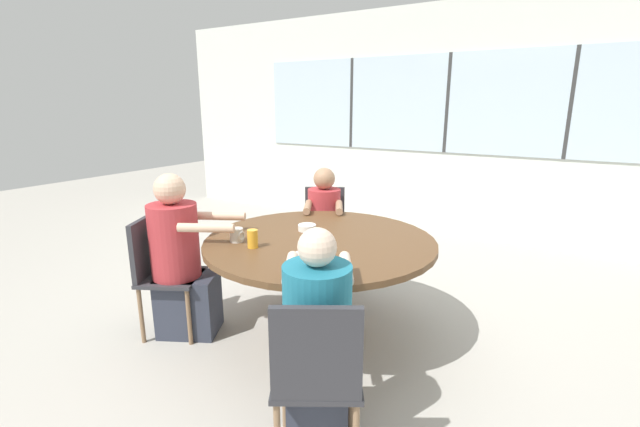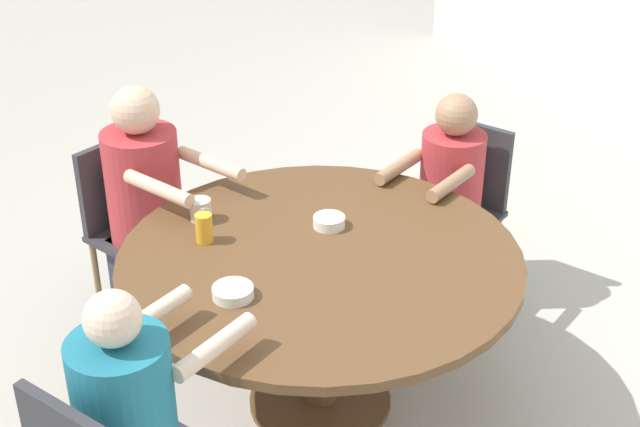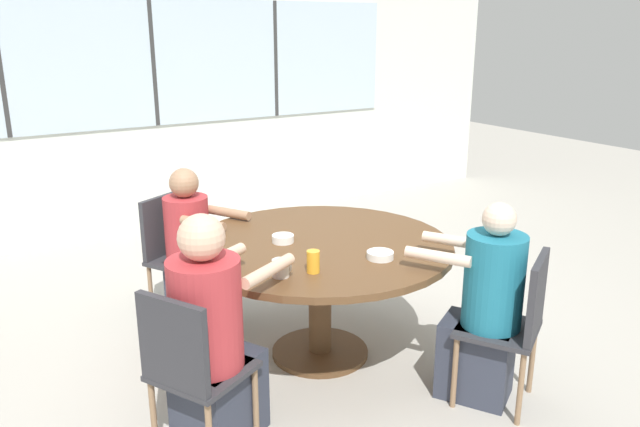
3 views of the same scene
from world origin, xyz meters
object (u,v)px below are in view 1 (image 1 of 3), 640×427
Objects in this scene: chair_for_woman_green_shirt at (325,224)px; coffee_mug at (237,235)px; person_woman_green_shirt at (324,232)px; chair_for_man_blue_shirt at (159,266)px; person_man_teal_shirt at (317,351)px; chair_for_man_teal_shirt at (317,371)px; bowl_white_shallow at (307,228)px; bowl_cereal at (305,257)px; juice_glass at (253,239)px; person_man_blue_shirt at (181,264)px.

chair_for_woman_green_shirt is 1.38m from coffee_mug.
chair_for_woman_green_shirt is 0.80× the size of person_woman_green_shirt.
chair_for_man_blue_shirt is 0.80× the size of person_woman_green_shirt.
chair_for_woman_green_shirt is 2.15m from person_man_teal_shirt.
chair_for_man_blue_shirt is 1.69m from chair_for_man_teal_shirt.
chair_for_man_blue_shirt is 1.10m from bowl_white_shallow.
chair_for_woman_green_shirt is 0.17m from person_woman_green_shirt.
chair_for_man_blue_shirt is at bearing 39.56° from person_woman_green_shirt.
person_woman_green_shirt reaches higher than chair_for_man_teal_shirt.
chair_for_man_teal_shirt reaches higher than coffee_mug.
person_woman_green_shirt is at bearing 116.17° from bowl_cereal.
coffee_mug is (0.58, 0.19, 0.27)m from chair_for_man_blue_shirt.
person_woman_green_shirt is (-1.07, 1.87, -0.03)m from chair_for_man_teal_shirt.
chair_for_man_teal_shirt is 2.15m from person_woman_green_shirt.
person_man_teal_shirt is 0.64m from bowl_cereal.
person_woman_green_shirt is 7.21× the size of bowl_cereal.
juice_glass is at bearing -12.84° from coffee_mug.
person_woman_green_shirt is 1.24m from coffee_mug.
bowl_white_shallow is (0.26, 0.46, -0.02)m from coffee_mug.
chair_for_woman_green_shirt is at bearing 94.99° from coffee_mug.
person_man_blue_shirt is at bearing 133.37° from person_man_teal_shirt.
person_woman_green_shirt is at bearing 131.34° from chair_for_man_blue_shirt.
chair_for_woman_green_shirt is 7.25× the size of juice_glass.
chair_for_woman_green_shirt is 1.60m from bowl_cereal.
bowl_white_shallow is (-0.69, 0.98, 0.26)m from person_man_teal_shirt.
person_man_blue_shirt reaches higher than bowl_white_shallow.
chair_for_woman_green_shirt is at bearing 135.89° from chair_for_man_blue_shirt.
chair_for_man_blue_shirt is 1.20m from bowl_cereal.
person_woman_green_shirt reaches higher than coffee_mug.
person_man_blue_shirt is at bearing 90.00° from chair_for_man_blue_shirt.
chair_for_man_teal_shirt is 0.73× the size of person_man_blue_shirt.
chair_for_man_blue_shirt is 0.67m from coffee_mug.
coffee_mug is at bearing -119.63° from bowl_white_shallow.
person_man_teal_shirt is at bearing 90.67° from chair_for_woman_green_shirt.
chair_for_woman_green_shirt is 6.59× the size of bowl_white_shallow.
bowl_white_shallow reaches higher than bowl_cereal.
bowl_cereal is at bearing -6.16° from coffee_mug.
chair_for_woman_green_shirt is 1.00m from bowl_white_shallow.
person_man_teal_shirt is at bearing -51.28° from bowl_cereal.
chair_for_woman_green_shirt is 1.00× the size of chair_for_man_blue_shirt.
person_man_blue_shirt is 1.05× the size of person_man_teal_shirt.
person_man_blue_shirt is 12.42× the size of coffee_mug.
chair_for_man_teal_shirt reaches higher than bowl_cereal.
chair_for_man_blue_shirt is 0.17m from person_man_blue_shirt.
person_woman_green_shirt is 0.96× the size of person_man_teal_shirt.
person_man_blue_shirt reaches higher than person_woman_green_shirt.
chair_for_man_teal_shirt is 9.04× the size of coffee_mug.
chair_for_man_teal_shirt is (1.62, -0.47, 0.00)m from chair_for_man_blue_shirt.
person_man_teal_shirt reaches higher than person_woman_green_shirt.
chair_for_man_blue_shirt is 0.82m from juice_glass.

